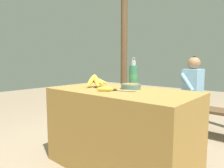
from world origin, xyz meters
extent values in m
plane|color=gray|center=(0.00, 0.00, 0.00)|extent=(12.00, 12.00, 0.00)
cube|color=olive|center=(0.00, 0.00, 0.37)|extent=(1.34, 0.73, 0.75)
sphere|color=#4C381E|center=(-0.34, 0.00, 0.81)|extent=(0.05, 0.05, 0.05)
ellipsoid|color=gold|center=(-0.33, -0.06, 0.82)|extent=(0.07, 0.16, 0.14)
ellipsoid|color=gold|center=(-0.29, -0.03, 0.82)|extent=(0.16, 0.12, 0.14)
ellipsoid|color=gold|center=(-0.29, 0.00, 0.81)|extent=(0.14, 0.04, 0.10)
ellipsoid|color=gold|center=(-0.30, 0.03, 0.81)|extent=(0.14, 0.12, 0.08)
ellipsoid|color=gold|center=(-0.34, 0.06, 0.81)|extent=(0.05, 0.17, 0.10)
cylinder|color=#4C6B5B|center=(0.03, 0.11, 0.77)|extent=(0.19, 0.19, 0.04)
torus|color=#4C6B5B|center=(0.03, 0.11, 0.79)|extent=(0.19, 0.19, 0.02)
cylinder|color=olive|center=(0.03, 0.11, 0.79)|extent=(0.15, 0.15, 0.01)
cylinder|color=#337556|center=(-0.01, 0.22, 0.86)|extent=(0.08, 0.08, 0.22)
cylinder|color=#38844C|center=(-0.01, 0.22, 0.86)|extent=(0.09, 0.09, 0.05)
cylinder|color=#ADADB2|center=(-0.01, 0.22, 0.99)|extent=(0.05, 0.05, 0.05)
torus|color=#ADADB2|center=(-0.01, 0.22, 1.03)|extent=(0.04, 0.01, 0.04)
ellipsoid|color=gold|center=(-0.05, -0.16, 0.77)|extent=(0.15, 0.12, 0.04)
cube|color=#BCBCC1|center=(0.09, -0.04, 0.76)|extent=(0.18, 0.08, 0.00)
cylinder|color=#472D19|center=(-0.02, -0.08, 0.76)|extent=(0.06, 0.04, 0.02)
cube|color=brown|center=(0.01, 1.37, 0.37)|extent=(1.85, 0.32, 0.04)
cube|color=brown|center=(-0.81, 1.25, 0.18)|extent=(0.06, 0.06, 0.35)
cube|color=brown|center=(-0.81, 1.49, 0.18)|extent=(0.06, 0.06, 0.35)
cylinder|color=#473828|center=(-0.05, 1.24, 0.19)|extent=(0.09, 0.09, 0.39)
cylinder|color=#473828|center=(0.07, 1.24, 0.40)|extent=(0.30, 0.10, 0.09)
cylinder|color=#473828|center=(-0.06, 1.43, 0.19)|extent=(0.09, 0.09, 0.39)
cylinder|color=#473828|center=(0.06, 1.43, 0.40)|extent=(0.30, 0.10, 0.09)
cube|color=#84B7E0|center=(0.20, 1.34, 0.65)|extent=(0.21, 0.34, 0.52)
cylinder|color=#84B7E0|center=(0.17, 1.18, 0.74)|extent=(0.20, 0.07, 0.25)
cylinder|color=#84B7E0|center=(0.17, 1.50, 0.74)|extent=(0.20, 0.07, 0.25)
sphere|color=#9E704C|center=(0.20, 1.34, 0.98)|extent=(0.17, 0.17, 0.17)
sphere|color=black|center=(0.20, 1.34, 1.05)|extent=(0.07, 0.07, 0.07)
sphere|color=#4C381E|center=(-0.50, 1.37, 0.45)|extent=(0.05, 0.05, 0.05)
ellipsoid|color=#8EA842|center=(-0.48, 1.32, 0.45)|extent=(0.08, 0.14, 0.12)
ellipsoid|color=#8EA842|center=(-0.46, 1.33, 0.45)|extent=(0.13, 0.15, 0.10)
ellipsoid|color=#8EA842|center=(-0.45, 1.36, 0.44)|extent=(0.14, 0.07, 0.10)
ellipsoid|color=#8EA842|center=(-0.44, 1.39, 0.44)|extent=(0.15, 0.08, 0.10)
ellipsoid|color=#8EA842|center=(-0.46, 1.41, 0.44)|extent=(0.11, 0.12, 0.09)
ellipsoid|color=#8EA842|center=(-0.49, 1.42, 0.44)|extent=(0.05, 0.14, 0.10)
cylinder|color=brown|center=(-1.24, 1.67, 1.13)|extent=(0.13, 0.13, 2.25)
camera|label=1|loc=(1.12, -1.44, 1.00)|focal=32.00mm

